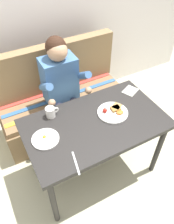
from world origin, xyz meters
The scene contains 10 objects.
ground_plane centered at (0.00, 0.00, 0.00)m, with size 8.00×8.00×0.00m, color #BCBB9B.
back_wall centered at (0.00, 1.27, 1.30)m, with size 4.40×0.10×2.60m, color silver.
table centered at (0.00, 0.00, 0.65)m, with size 1.20×0.70×0.73m.
couch centered at (0.00, 0.76, 0.33)m, with size 1.44×0.56×1.00m.
person centered at (-0.04, 0.59, 0.74)m, with size 0.45×0.61×1.21m.
plate_breakfast centered at (0.19, 0.02, 0.74)m, with size 0.27×0.27×0.05m.
plate_eggs centered at (-0.44, 0.02, 0.74)m, with size 0.22×0.22×0.04m.
coffee_mug centered at (-0.30, 0.24, 0.78)m, with size 0.12×0.08×0.09m.
napkin centered at (0.50, 0.20, 0.73)m, with size 0.14×0.11×0.01m, color silver.
knife centered at (-0.32, -0.28, 0.73)m, with size 0.01×0.20×0.01m, color silver.
Camera 1 is at (-0.67, -1.10, 2.11)m, focal length 36.10 mm.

